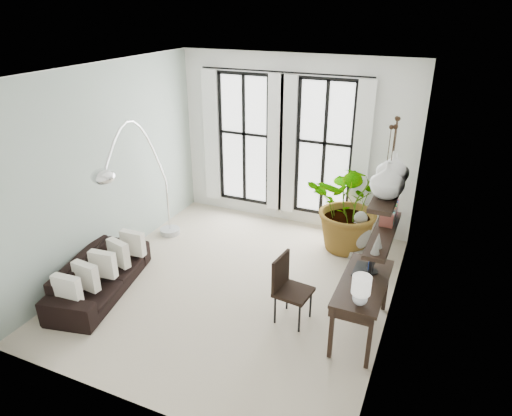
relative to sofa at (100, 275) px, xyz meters
The scene contains 16 objects.
floor 2.06m from the sofa, 28.19° to the left, with size 5.00×5.00×0.00m, color beige.
ceiling 3.56m from the sofa, 28.19° to the left, with size 5.00×5.00×0.00m, color white.
wall_left 1.69m from the sofa, 115.01° to the left, with size 5.00×5.00×0.00m, color #9BADA1.
wall_right 4.37m from the sofa, 13.40° to the left, with size 5.00×5.00×0.00m, color white.
wall_back 4.12m from the sofa, 62.55° to the left, with size 4.50×4.50×0.00m, color white.
windows 3.96m from the sofa, 64.76° to the left, with size 3.26×0.13×2.65m.
wall_shelves 4.22m from the sofa, ahead, with size 0.25×1.30×0.60m.
sofa is the anchor object (origin of this frame).
throw_pillows 0.24m from the sofa, ahead, with size 0.40×1.52×0.40m.
plant 4.23m from the sofa, 41.86° to the left, with size 1.51×1.30×1.67m, color #2D7228.
desk 3.82m from the sofa, ahead, with size 0.57×1.34×1.18m.
desk_chair 2.84m from the sofa, 10.62° to the left, with size 0.50×0.50×0.95m.
arc_lamp 1.91m from the sofa, 84.31° to the left, with size 0.75×2.30×2.44m.
buddha 4.23m from the sofa, 38.56° to the left, with size 0.45×0.45×0.81m.
vase_a 4.40m from the sofa, ahead, with size 0.37×0.37×0.38m, color white.
vase_b 4.45m from the sofa, 11.13° to the left, with size 0.37×0.37×0.38m, color white.
Camera 1 is at (2.64, -5.32, 4.00)m, focal length 32.00 mm.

